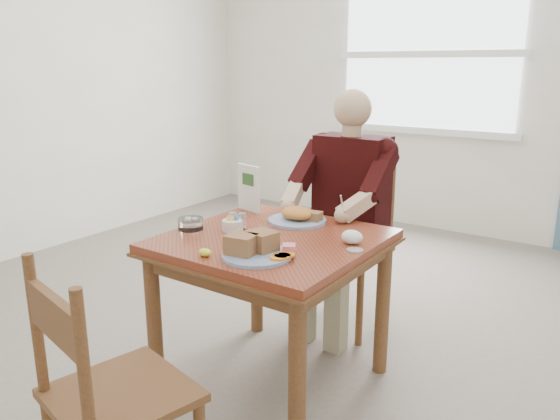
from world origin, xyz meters
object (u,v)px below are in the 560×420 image
Objects in this scene: chair_near at (107,397)px; diner at (346,194)px; chair_far at (351,246)px; far_plate at (298,217)px; near_plate at (256,248)px; table at (273,259)px.

diner is (-0.05, 1.70, 0.33)m from chair_near.
chair_far is 0.61m from far_plate.
chair_far reaches higher than near_plate.
near_plate is (0.05, 0.73, 0.31)m from chair_near.
far_plate is (-0.08, 1.25, 0.30)m from chair_near.
near_plate is 0.53m from far_plate.
near_plate reaches higher than far_plate.
diner is 4.53× the size of near_plate.
far_plate is at bearing -93.57° from diner.
near_plate is at bearing 86.27° from chair_near.
chair_near is (0.05, -1.79, 0.00)m from chair_far.
table is 0.73m from diner.
chair_near is at bearing -86.47° from far_plate.
chair_far is 1.10m from near_plate.
near_plate is at bearing -76.46° from far_plate.
diner is 0.45m from far_plate.
chair_near is at bearing -87.13° from table.
diner is at bearing 95.78° from near_plate.
diner is 0.97m from near_plate.
far_plate is (-0.03, -0.53, 0.30)m from chair_far.
chair_near reaches higher than far_plate.
far_plate is (-0.03, 0.26, 0.14)m from table.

